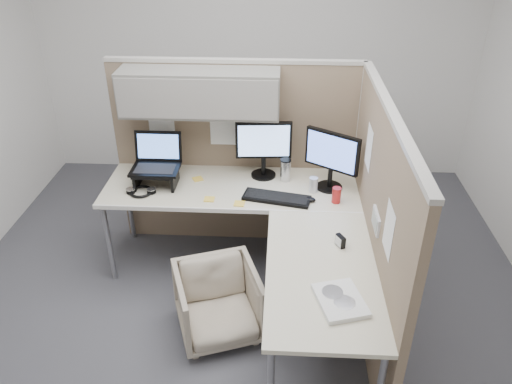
# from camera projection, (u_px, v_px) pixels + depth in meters

# --- Properties ---
(ground) EXTENTS (4.50, 4.50, 0.00)m
(ground) POSITION_uv_depth(u_px,v_px,m) (241.00, 304.00, 3.81)
(ground) COLOR #424147
(ground) RESTS_ON ground
(partition_back) EXTENTS (2.00, 0.36, 1.63)m
(partition_back) POSITION_uv_depth(u_px,v_px,m) (220.00, 128.00, 3.97)
(partition_back) COLOR #856E57
(partition_back) RESTS_ON ground
(partition_right) EXTENTS (0.07, 2.03, 1.63)m
(partition_right) POSITION_uv_depth(u_px,v_px,m) (374.00, 224.00, 3.29)
(partition_right) COLOR #856E57
(partition_right) RESTS_ON ground
(desk) EXTENTS (2.00, 1.98, 0.73)m
(desk) POSITION_uv_depth(u_px,v_px,m) (259.00, 220.00, 3.56)
(desk) COLOR beige
(desk) RESTS_ON ground
(office_chair) EXTENTS (0.69, 0.66, 0.56)m
(office_chair) POSITION_uv_depth(u_px,v_px,m) (218.00, 300.00, 3.44)
(office_chair) COLOR #B2A08E
(office_chair) RESTS_ON ground
(monitor_left) EXTENTS (0.44, 0.20, 0.47)m
(monitor_left) POSITION_uv_depth(u_px,v_px,m) (264.00, 145.00, 3.91)
(monitor_left) COLOR black
(monitor_left) RESTS_ON desk
(monitor_right) EXTENTS (0.39, 0.27, 0.47)m
(monitor_right) POSITION_uv_depth(u_px,v_px,m) (332.00, 156.00, 3.74)
(monitor_right) COLOR black
(monitor_right) RESTS_ON desk
(laptop_station) EXTENTS (0.37, 0.32, 0.38)m
(laptop_station) POSITION_uv_depth(u_px,v_px,m) (156.00, 166.00, 3.87)
(laptop_station) COLOR black
(laptop_station) RESTS_ON desk
(keyboard) EXTENTS (0.53, 0.27, 0.02)m
(keyboard) POSITION_uv_depth(u_px,v_px,m) (277.00, 198.00, 3.72)
(keyboard) COLOR black
(keyboard) RESTS_ON desk
(mouse) EXTENTS (0.10, 0.09, 0.03)m
(mouse) POSITION_uv_depth(u_px,v_px,m) (310.00, 199.00, 3.70)
(mouse) COLOR black
(mouse) RESTS_ON desk
(travel_mug) EXTENTS (0.09, 0.09, 0.18)m
(travel_mug) POSITION_uv_depth(u_px,v_px,m) (286.00, 170.00, 3.94)
(travel_mug) COLOR silver
(travel_mug) RESTS_ON desk
(soda_can_green) EXTENTS (0.07, 0.07, 0.12)m
(soda_can_green) POSITION_uv_depth(u_px,v_px,m) (336.00, 195.00, 3.67)
(soda_can_green) COLOR #B21E1E
(soda_can_green) RESTS_ON desk
(soda_can_silver) EXTENTS (0.07, 0.07, 0.12)m
(soda_can_silver) POSITION_uv_depth(u_px,v_px,m) (313.00, 185.00, 3.80)
(soda_can_silver) COLOR silver
(soda_can_silver) RESTS_ON desk
(sticky_note_a) EXTENTS (0.08, 0.08, 0.01)m
(sticky_note_a) POSITION_uv_depth(u_px,v_px,m) (209.00, 199.00, 3.72)
(sticky_note_a) COLOR yellow
(sticky_note_a) RESTS_ON desk
(sticky_note_c) EXTENTS (0.10, 0.10, 0.01)m
(sticky_note_c) POSITION_uv_depth(u_px,v_px,m) (198.00, 179.00, 4.00)
(sticky_note_c) COLOR yellow
(sticky_note_c) RESTS_ON desk
(sticky_note_b) EXTENTS (0.08, 0.08, 0.01)m
(sticky_note_b) POSITION_uv_depth(u_px,v_px,m) (239.00, 204.00, 3.67)
(sticky_note_b) COLOR yellow
(sticky_note_b) RESTS_ON desk
(headphones) EXTENTS (0.23, 0.19, 0.03)m
(headphones) POSITION_uv_depth(u_px,v_px,m) (141.00, 191.00, 3.80)
(headphones) COLOR black
(headphones) RESTS_ON desk
(paper_stack) EXTENTS (0.32, 0.36, 0.03)m
(paper_stack) POSITION_uv_depth(u_px,v_px,m) (340.00, 300.00, 2.77)
(paper_stack) COLOR white
(paper_stack) RESTS_ON desk
(desk_clock) EXTENTS (0.06, 0.08, 0.08)m
(desk_clock) POSITION_uv_depth(u_px,v_px,m) (340.00, 241.00, 3.21)
(desk_clock) COLOR black
(desk_clock) RESTS_ON desk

